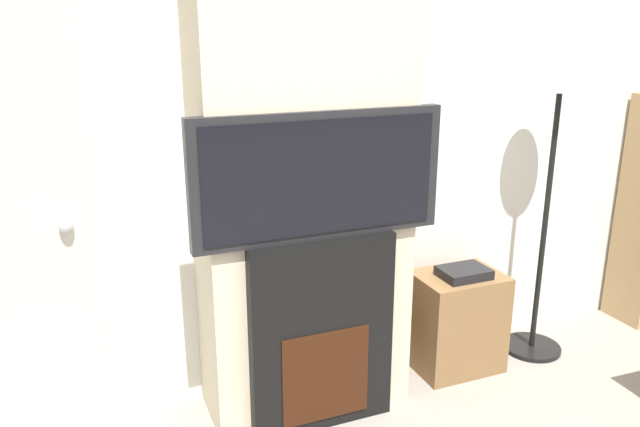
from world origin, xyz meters
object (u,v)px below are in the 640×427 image
at_px(fireplace, 320,334).
at_px(floor_lamp, 551,167).
at_px(television, 320,176).
at_px(media_stand, 457,320).

xyz_separation_m(fireplace, floor_lamp, (1.38, 0.16, 0.62)).
bearing_deg(television, media_stand, 11.54).
distance_m(television, floor_lamp, 1.40).
bearing_deg(floor_lamp, television, -173.34).
bearing_deg(television, fireplace, 90.00).
relative_size(fireplace, floor_lamp, 0.58).
distance_m(fireplace, media_stand, 0.90).
height_order(television, floor_lamp, floor_lamp).
xyz_separation_m(floor_lamp, media_stand, (-0.52, 0.01, -0.80)).
bearing_deg(fireplace, media_stand, 11.41).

